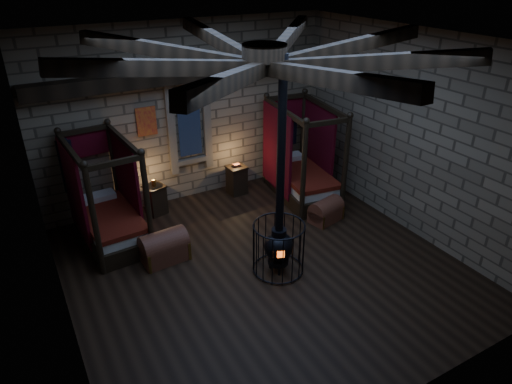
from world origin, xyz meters
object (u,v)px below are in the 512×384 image
trunk_left (164,247)px  trunk_right (326,211)px  bed_left (109,217)px  bed_right (300,174)px  stove (279,243)px

trunk_left → trunk_right: (3.69, -0.34, -0.05)m
bed_left → bed_right: bearing=-6.8°
trunk_right → stove: bearing=-164.4°
bed_right → trunk_left: size_ratio=2.53×
bed_left → stove: (2.50, -2.66, 0.07)m
bed_right → trunk_left: (-3.90, -1.02, -0.28)m
bed_right → trunk_right: 1.41m
bed_right → trunk_left: bed_right is taller
bed_right → trunk_right: bed_right is taller
bed_right → trunk_left: bearing=-157.7°
trunk_left → trunk_right: bearing=-9.0°
bed_left → trunk_left: size_ratio=2.39×
trunk_right → bed_left: bearing=147.0°
bed_right → bed_left: bearing=-175.5°
bed_right → trunk_right: size_ratio=2.82×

